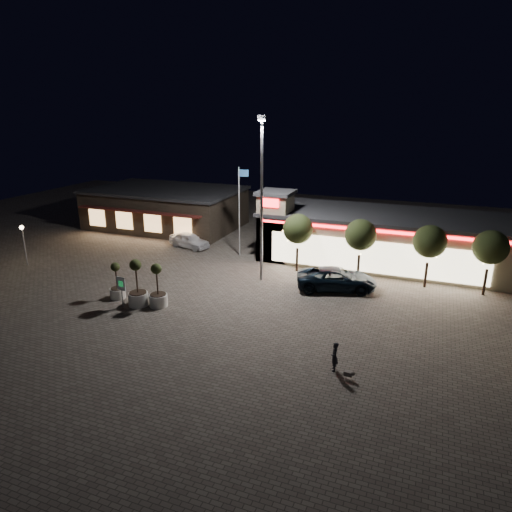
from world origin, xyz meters
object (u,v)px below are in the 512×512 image
at_px(white_sedan, 189,240).
at_px(planter_mid, 158,293).
at_px(planter_left, 117,287).
at_px(pedestrian, 334,357).
at_px(valet_sign, 121,286).
at_px(pickup_truck, 337,279).

relative_size(white_sedan, planter_mid, 1.39).
distance_m(planter_left, planter_mid, 3.44).
relative_size(pedestrian, planter_left, 0.59).
bearing_deg(white_sedan, pedestrian, -119.20).
bearing_deg(planter_mid, valet_sign, -152.96).
relative_size(pedestrian, valet_sign, 0.71).
xyz_separation_m(pickup_truck, planter_mid, (-10.62, -7.39, 0.13)).
bearing_deg(pickup_truck, planter_left, 100.38).
bearing_deg(planter_mid, pickup_truck, 34.85).
bearing_deg(planter_left, planter_mid, -1.96).
relative_size(pickup_truck, white_sedan, 1.38).
bearing_deg(white_sedan, pickup_truck, -95.64).
bearing_deg(white_sedan, valet_sign, -155.33).
xyz_separation_m(planter_mid, valet_sign, (-2.11, -1.08, 0.59)).
bearing_deg(pickup_truck, planter_mid, 107.86).
relative_size(white_sedan, valet_sign, 1.94).
bearing_deg(white_sedan, planter_mid, -145.76).
distance_m(white_sedan, planter_mid, 13.68).
height_order(white_sedan, planter_mid, planter_mid).
distance_m(pedestrian, valet_sign, 15.13).
bearing_deg(planter_left, white_sedan, 96.13).
xyz_separation_m(white_sedan, planter_mid, (4.80, -12.80, 0.22)).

